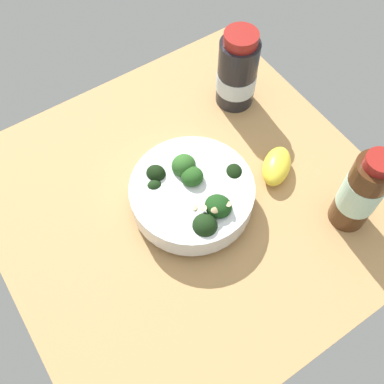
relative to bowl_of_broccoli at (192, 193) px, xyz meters
The scene contains 5 objects.
ground_plane 5.90cm from the bowl_of_broccoli, behind, with size 63.21×63.21×4.03cm, color tan.
bowl_of_broccoli is the anchor object (origin of this frame).
lemon_wedge 16.06cm from the bowl_of_broccoli, 80.41° to the left, with size 8.15×4.66×3.85cm, color yellow.
bottle_tall 25.20cm from the bowl_of_broccoli, 127.26° to the left, with size 7.41×7.41×15.81cm.
bottle_short 26.07cm from the bowl_of_broccoli, 51.26° to the left, with size 6.17×6.17×16.72cm.
Camera 1 is at (31.93, -20.45, 66.77)cm, focal length 42.15 mm.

